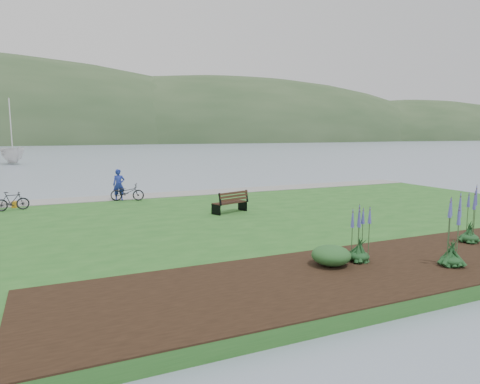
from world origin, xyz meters
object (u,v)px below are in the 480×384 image
object	(u,v)px
park_bench	(231,202)
bicycle_a	(127,192)
sailboat	(14,164)
person	(119,182)

from	to	relation	value
park_bench	bicycle_a	size ratio (longest dim) A/B	1.01
sailboat	bicycle_a	bearing A→B (deg)	-95.89
sailboat	park_bench	bearing A→B (deg)	-92.70
park_bench	bicycle_a	bearing A→B (deg)	105.89
person	bicycle_a	bearing A→B (deg)	-36.10
park_bench	sailboat	distance (m)	48.50
sailboat	person	bearing A→B (deg)	-96.32
park_bench	sailboat	bearing A→B (deg)	86.46
park_bench	person	bearing A→B (deg)	106.82
bicycle_a	sailboat	xyz separation A→B (m)	(-8.30, 41.11, -0.89)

